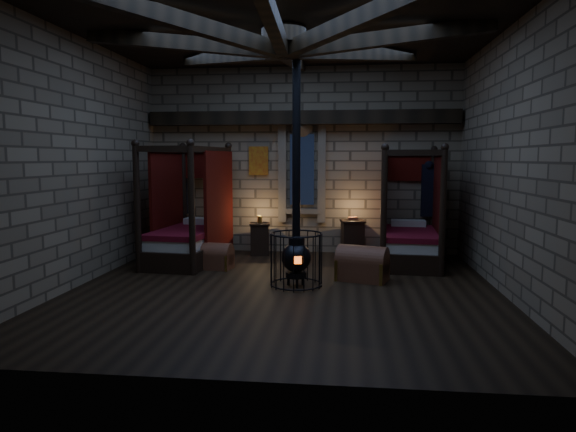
# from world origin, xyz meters

# --- Properties ---
(room) EXTENTS (7.02, 7.02, 4.29)m
(room) POSITION_xyz_m (-0.00, 0.09, 3.74)
(room) COLOR black
(room) RESTS_ON ground
(bed_left) EXTENTS (1.41, 2.39, 2.39)m
(bed_left) POSITION_xyz_m (-2.24, 2.12, 0.59)
(bed_left) COLOR black
(bed_left) RESTS_ON ground
(bed_right) EXTENTS (1.34, 2.30, 2.31)m
(bed_right) POSITION_xyz_m (2.31, 2.46, 0.57)
(bed_right) COLOR black
(bed_right) RESTS_ON ground
(trunk_left) EXTENTS (0.76, 0.54, 0.52)m
(trunk_left) POSITION_xyz_m (-1.57, 1.49, 0.23)
(trunk_left) COLOR brown
(trunk_left) RESTS_ON ground
(trunk_right) EXTENTS (0.99, 0.79, 0.63)m
(trunk_right) POSITION_xyz_m (1.30, 0.82, 0.28)
(trunk_right) COLOR brown
(trunk_right) RESTS_ON ground
(nightstand_left) EXTENTS (0.51, 0.50, 0.88)m
(nightstand_left) POSITION_xyz_m (-0.91, 3.04, 0.37)
(nightstand_left) COLOR black
(nightstand_left) RESTS_ON ground
(nightstand_right) EXTENTS (0.58, 0.56, 0.88)m
(nightstand_right) POSITION_xyz_m (1.15, 3.03, 0.41)
(nightstand_right) COLOR black
(nightstand_right) RESTS_ON ground
(stove) EXTENTS (0.89, 0.89, 4.05)m
(stove) POSITION_xyz_m (0.17, 0.28, 0.58)
(stove) COLOR black
(stove) RESTS_ON ground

